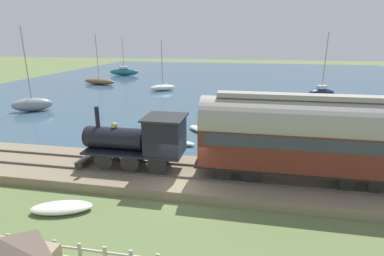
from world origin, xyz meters
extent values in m
plane|color=#607542|center=(0.00, 0.00, 0.00)|extent=(200.00, 200.00, 0.00)
cube|color=#38566B|center=(44.05, 0.00, 0.00)|extent=(80.00, 80.00, 0.01)
cube|color=#84755B|center=(1.34, 0.00, 0.26)|extent=(4.83, 56.00, 0.52)
cube|color=#4C4742|center=(0.51, 0.00, 0.58)|extent=(0.07, 54.88, 0.12)
cube|color=#4C4742|center=(2.17, 0.00, 0.58)|extent=(0.07, 54.88, 0.12)
cylinder|color=black|center=(0.51, 1.53, 1.18)|extent=(0.12, 1.07, 1.07)
cylinder|color=black|center=(2.17, 1.53, 1.18)|extent=(0.12, 1.07, 1.07)
cylinder|color=black|center=(0.51, 3.08, 1.18)|extent=(0.12, 1.07, 1.07)
cylinder|color=black|center=(2.17, 3.08, 1.18)|extent=(0.12, 1.07, 1.07)
cylinder|color=black|center=(0.51, 4.63, 1.18)|extent=(0.12, 1.07, 1.07)
cylinder|color=black|center=(2.17, 4.63, 1.18)|extent=(0.12, 1.07, 1.07)
cube|color=black|center=(1.34, 3.08, 1.61)|extent=(2.17, 5.64, 0.12)
cylinder|color=black|center=(1.34, 4.21, 2.29)|extent=(1.24, 3.38, 1.24)
cylinder|color=black|center=(1.34, 5.94, 2.29)|extent=(1.17, 0.08, 1.17)
cylinder|color=black|center=(1.34, 5.22, 3.50)|extent=(0.25, 0.25, 1.17)
sphere|color=tan|center=(1.34, 4.21, 3.05)|extent=(0.36, 0.36, 0.36)
cube|color=black|center=(1.34, 1.25, 2.64)|extent=(2.07, 1.97, 1.94)
cube|color=#282828|center=(1.34, 1.25, 3.66)|extent=(2.27, 2.21, 0.10)
cube|color=#2D2823|center=(1.34, 6.15, 0.82)|extent=(1.97, 0.44, 0.32)
cylinder|color=black|center=(0.51, -9.40, 1.02)|extent=(0.12, 0.76, 0.76)
cylinder|color=black|center=(2.17, -9.40, 1.02)|extent=(0.12, 0.76, 0.76)
cylinder|color=black|center=(0.51, -8.10, 1.02)|extent=(0.12, 0.76, 0.76)
cylinder|color=black|center=(2.17, -8.10, 1.02)|extent=(0.12, 0.76, 0.76)
cylinder|color=black|center=(0.51, -3.41, 1.02)|extent=(0.12, 0.76, 0.76)
cylinder|color=black|center=(2.17, -3.41, 1.02)|extent=(0.12, 0.76, 0.76)
cylinder|color=black|center=(0.51, -2.11, 1.02)|extent=(0.12, 0.76, 0.76)
cylinder|color=black|center=(2.17, -2.11, 1.02)|extent=(0.12, 0.76, 0.76)
cube|color=black|center=(1.34, -5.75, 1.33)|extent=(2.06, 10.43, 0.16)
cube|color=#5B2319|center=(1.34, -5.75, 2.57)|extent=(2.29, 10.01, 2.31)
cube|color=#2D333D|center=(1.34, -5.75, 2.97)|extent=(2.32, 9.38, 0.65)
cylinder|color=gray|center=(1.34, -5.75, 3.73)|extent=(2.41, 10.01, 2.41)
cube|color=gray|center=(1.34, -5.75, 5.05)|extent=(0.80, 8.34, 0.24)
ellipsoid|color=#1E707A|center=(46.82, 23.12, 0.74)|extent=(1.59, 6.35, 1.47)
cylinder|color=#9E8460|center=(46.82, 23.12, 4.69)|extent=(0.10, 0.10, 6.43)
cube|color=silver|center=(46.82, 23.12, 1.70)|extent=(0.86, 1.92, 0.45)
ellipsoid|color=#192347|center=(28.88, -12.84, 0.59)|extent=(2.71, 4.06, 1.17)
cylinder|color=#9E8460|center=(28.88, -12.84, 4.85)|extent=(0.10, 0.10, 7.35)
cube|color=silver|center=(28.88, -12.84, 1.41)|extent=(1.17, 1.37, 0.45)
ellipsoid|color=brown|center=(34.11, 22.30, 0.53)|extent=(2.59, 6.26, 1.04)
cylinder|color=#9E8460|center=(34.11, 22.30, 4.75)|extent=(0.10, 0.10, 7.41)
ellipsoid|color=white|center=(30.04, 9.76, 0.47)|extent=(3.22, 4.03, 0.92)
cylinder|color=#9E8460|center=(30.04, 9.76, 4.16)|extent=(0.10, 0.10, 6.47)
ellipsoid|color=gray|center=(14.58, 20.14, 0.74)|extent=(3.48, 4.30, 1.46)
cylinder|color=#9E8460|center=(14.58, 20.14, 5.20)|extent=(0.10, 0.10, 7.45)
ellipsoid|color=beige|center=(10.52, 0.67, 0.21)|extent=(2.73, 2.93, 0.40)
ellipsoid|color=silver|center=(6.91, 1.83, 0.20)|extent=(0.99, 2.62, 0.37)
ellipsoid|color=silver|center=(-2.89, 5.12, 0.22)|extent=(1.88, 3.00, 0.44)
cube|color=beige|center=(-5.87, 2.38, 0.47)|extent=(0.06, 0.14, 0.93)
cube|color=beige|center=(-5.87, 3.33, 0.47)|extent=(0.06, 0.14, 0.93)
cube|color=beige|center=(-5.87, 4.29, 0.47)|extent=(0.06, 0.14, 0.93)
cube|color=beige|center=(-5.87, 5.24, 0.47)|extent=(0.06, 0.14, 0.93)
pyramid|color=brown|center=(-7.45, 3.97, 1.69)|extent=(2.31, 2.78, 0.82)
camera|label=1|loc=(-13.79, -3.13, 7.81)|focal=28.00mm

